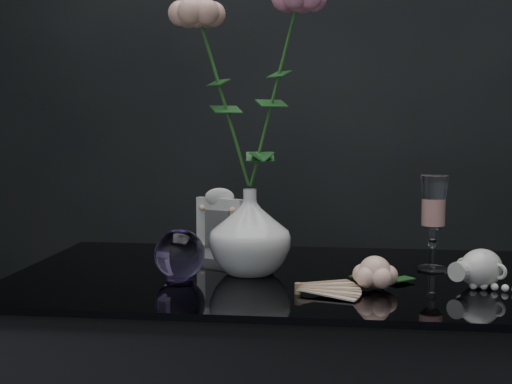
% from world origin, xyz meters
% --- Properties ---
extents(vase, '(0.18, 0.18, 0.16)m').
position_xyz_m(vase, '(-0.09, 0.04, 0.84)').
color(vase, white).
rests_on(vase, table).
extents(wine_glass, '(0.06, 0.06, 0.18)m').
position_xyz_m(wine_glass, '(0.25, 0.12, 0.85)').
color(wine_glass, white).
rests_on(wine_glass, table).
extents(picture_frame, '(0.13, 0.12, 0.15)m').
position_xyz_m(picture_frame, '(-0.17, 0.17, 0.84)').
color(picture_frame, silver).
rests_on(picture_frame, table).
extents(paperweight, '(0.09, 0.09, 0.09)m').
position_xyz_m(paperweight, '(-0.21, -0.02, 0.81)').
color(paperweight, '#9579C4').
rests_on(paperweight, table).
extents(paper_fan, '(0.21, 0.16, 0.02)m').
position_xyz_m(paper_fan, '(0.01, -0.10, 0.77)').
color(paper_fan, beige).
rests_on(paper_fan, table).
extents(loose_rose, '(0.16, 0.19, 0.06)m').
position_xyz_m(loose_rose, '(0.14, -0.05, 0.79)').
color(loose_rose, '#FFBAA4').
rests_on(loose_rose, table).
extents(pearl_jar, '(0.33, 0.34, 0.07)m').
position_xyz_m(pearl_jar, '(0.32, -0.01, 0.80)').
color(pearl_jar, silver).
rests_on(pearl_jar, table).
extents(roses, '(0.26, 0.11, 0.43)m').
position_xyz_m(roses, '(-0.09, 0.04, 1.13)').
color(roses, '#DC9F8C').
rests_on(roses, vase).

